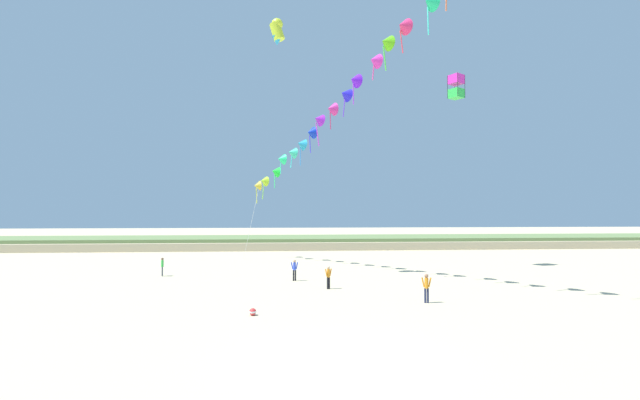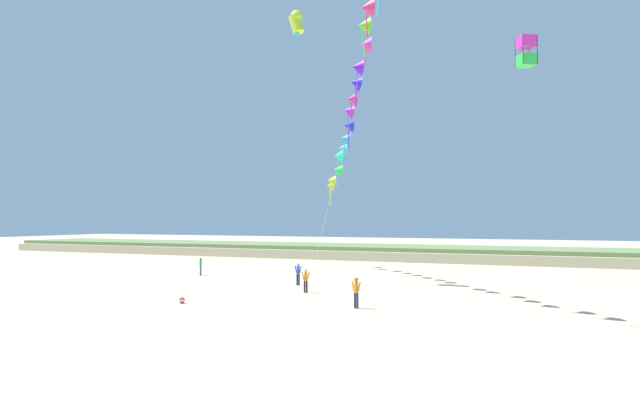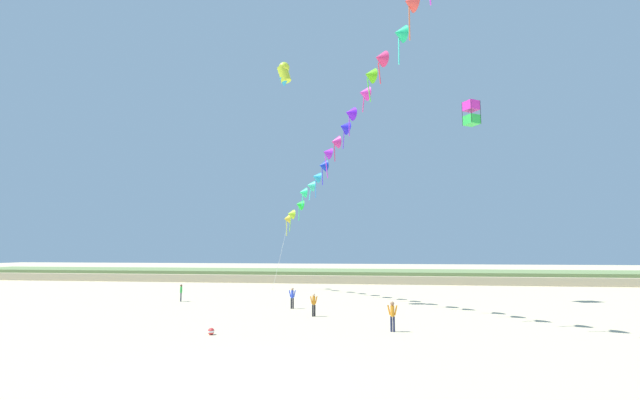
{
  "view_description": "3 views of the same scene",
  "coord_description": "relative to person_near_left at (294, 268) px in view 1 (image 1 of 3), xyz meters",
  "views": [
    {
      "loc": [
        -1.98,
        -15.17,
        5.29
      ],
      "look_at": [
        -0.02,
        10.64,
        5.96
      ],
      "focal_mm": 24.0,
      "sensor_mm": 36.0,
      "label": 1
    },
    {
      "loc": [
        16.43,
        -19.99,
        4.81
      ],
      "look_at": [
        3.73,
        9.4,
        5.87
      ],
      "focal_mm": 32.0,
      "sensor_mm": 36.0,
      "label": 2
    },
    {
      "loc": [
        5.38,
        -15.87,
        4.59
      ],
      "look_at": [
        1.76,
        10.0,
        7.6
      ],
      "focal_mm": 24.0,
      "sensor_mm": 36.0,
      "label": 3
    }
  ],
  "objects": [
    {
      "name": "large_kite_mid_trail",
      "position": [
        -1.42,
        2.6,
        19.28
      ],
      "size": [
        1.33,
        0.96,
        2.24
      ],
      "color": "#CCE52F"
    },
    {
      "name": "person_mid_center",
      "position": [
        7.47,
        -8.37,
        0.03
      ],
      "size": [
        0.59,
        0.23,
        1.67
      ],
      "color": "#282D4C",
      "rests_on": "ground"
    },
    {
      "name": "large_kite_low_lead",
      "position": [
        15.37,
        6.48,
        16.13
      ],
      "size": [
        1.59,
        1.59,
        2.2
      ],
      "color": "green"
    },
    {
      "name": "kite_banner_string",
      "position": [
        5.19,
        -1.09,
        14.95
      ],
      "size": [
        19.78,
        34.82,
        24.65
      ],
      "color": "gold"
    },
    {
      "name": "ground_plane",
      "position": [
        1.46,
        -17.39,
        -0.93
      ],
      "size": [
        240.0,
        240.0,
        0.0
      ],
      "primitive_type": "plane",
      "color": "beige"
    },
    {
      "name": "beach_ball",
      "position": [
        -2.28,
        -10.58,
        -0.75
      ],
      "size": [
        0.36,
        0.36,
        0.36
      ],
      "color": "red",
      "rests_on": "ground"
    },
    {
      "name": "dune_ridge",
      "position": [
        1.46,
        30.24,
        -0.18
      ],
      "size": [
        120.0,
        12.51,
        1.52
      ],
      "color": "#BFAE8B",
      "rests_on": "ground"
    },
    {
      "name": "person_near_right",
      "position": [
        2.25,
        -3.56,
        -0.03
      ],
      "size": [
        0.51,
        0.34,
        1.56
      ],
      "color": "black",
      "rests_on": "ground"
    },
    {
      "name": "person_near_left",
      "position": [
        0.0,
        0.0,
        0.0
      ],
      "size": [
        0.56,
        0.22,
        1.61
      ],
      "color": "black",
      "rests_on": "ground"
    },
    {
      "name": "person_far_left",
      "position": [
        -10.68,
        3.13,
        -0.07
      ],
      "size": [
        0.23,
        0.52,
        1.49
      ],
      "color": "#474C56",
      "rests_on": "ground"
    }
  ]
}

